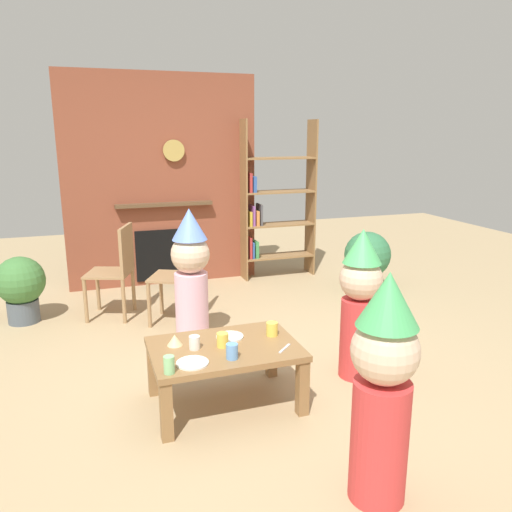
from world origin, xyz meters
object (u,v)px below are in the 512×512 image
(child_by_the_chairs, at_px, (191,274))
(paper_plate_front, at_px, (192,363))
(paper_cup_near_left, at_px, (232,351))
(paper_cup_center, at_px, (195,343))
(paper_cup_near_right, at_px, (169,365))
(dining_chair_left, at_px, (118,266))
(paper_plate_rear, at_px, (230,337))
(bookshelf, at_px, (272,207))
(child_with_cone_hat, at_px, (383,384))
(dining_chair_middle, at_px, (182,270))
(child_in_pink, at_px, (360,300))
(potted_plant_tall, at_px, (367,256))
(coffee_table, at_px, (225,356))
(potted_plant_short, at_px, (21,286))
(birthday_cake_slice, at_px, (175,340))
(paper_cup_far_left, at_px, (223,340))
(paper_cup_far_right, at_px, (272,329))

(child_by_the_chairs, bearing_deg, paper_plate_front, -11.31)
(paper_cup_near_left, xyz_separation_m, paper_cup_center, (-0.19, 0.21, -0.00))
(paper_cup_near_right, relative_size, dining_chair_left, 0.12)
(paper_cup_center, distance_m, paper_plate_rear, 0.29)
(bookshelf, distance_m, child_with_cone_hat, 3.97)
(bookshelf, relative_size, paper_cup_near_left, 19.80)
(dining_chair_middle, bearing_deg, child_in_pink, 150.02)
(child_in_pink, distance_m, potted_plant_tall, 2.15)
(coffee_table, relative_size, potted_plant_short, 1.50)
(birthday_cake_slice, height_order, child_by_the_chairs, child_by_the_chairs)
(bookshelf, bearing_deg, paper_plate_front, -118.82)
(bookshelf, xyz_separation_m, paper_plate_front, (-1.62, -2.95, -0.45))
(child_with_cone_hat, distance_m, child_in_pink, 1.29)
(birthday_cake_slice, bearing_deg, child_with_cone_hat, -57.40)
(paper_cup_center, bearing_deg, potted_plant_tall, 38.00)
(paper_cup_far_left, distance_m, dining_chair_left, 1.98)
(paper_plate_front, xyz_separation_m, potted_plant_tall, (2.43, 2.06, -0.03))
(coffee_table, height_order, paper_cup_near_right, paper_cup_near_right)
(paper_cup_near_left, bearing_deg, potted_plant_short, 121.97)
(paper_cup_center, height_order, child_by_the_chairs, child_by_the_chairs)
(birthday_cake_slice, bearing_deg, paper_cup_far_right, -4.61)
(bookshelf, bearing_deg, birthday_cake_slice, -122.33)
(child_by_the_chairs, xyz_separation_m, potted_plant_tall, (2.18, 0.82, -0.22))
(paper_cup_center, xyz_separation_m, potted_plant_short, (-1.22, 2.03, -0.10))
(paper_cup_center, height_order, birthday_cake_slice, paper_cup_center)
(paper_plate_rear, bearing_deg, child_with_cone_hat, -71.77)
(paper_cup_far_right, xyz_separation_m, dining_chair_middle, (-0.33, 1.50, 0.05))
(child_by_the_chairs, bearing_deg, paper_cup_near_right, -16.81)
(potted_plant_tall, bearing_deg, child_with_cone_hat, -120.03)
(dining_chair_left, relative_size, potted_plant_short, 1.42)
(birthday_cake_slice, height_order, potted_plant_tall, potted_plant_tall)
(child_with_cone_hat, relative_size, dining_chair_middle, 1.29)
(birthday_cake_slice, xyz_separation_m, dining_chair_left, (-0.23, 1.79, 0.06))
(coffee_table, distance_m, paper_cup_far_right, 0.38)
(paper_cup_far_right, height_order, potted_plant_tall, potted_plant_tall)
(dining_chair_middle, bearing_deg, coffee_table, 115.22)
(child_by_the_chairs, bearing_deg, dining_chair_middle, 177.89)
(potted_plant_tall, bearing_deg, paper_plate_rear, -140.36)
(birthday_cake_slice, distance_m, potted_plant_tall, 3.04)
(bookshelf, xyz_separation_m, potted_plant_short, (-2.78, -0.71, -0.51))
(paper_cup_center, xyz_separation_m, paper_plate_rear, (0.26, 0.11, -0.04))
(coffee_table, height_order, dining_chair_middle, dining_chair_middle)
(paper_cup_far_left, bearing_deg, paper_plate_front, -142.29)
(birthday_cake_slice, bearing_deg, child_in_pink, -1.93)
(bookshelf, distance_m, potted_plant_tall, 1.29)
(paper_cup_far_right, relative_size, paper_plate_rear, 0.50)
(paper_plate_front, relative_size, child_in_pink, 0.18)
(child_in_pink, xyz_separation_m, dining_chair_left, (-1.56, 1.83, -0.07))
(paper_cup_near_left, bearing_deg, child_by_the_chairs, 89.50)
(paper_cup_far_left, xyz_separation_m, birthday_cake_slice, (-0.29, 0.12, -0.01))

